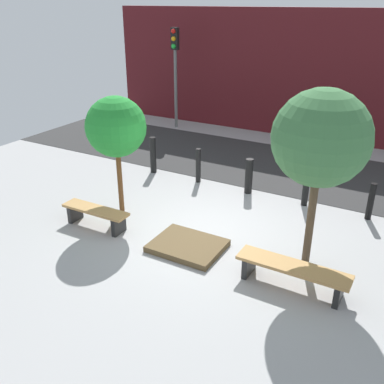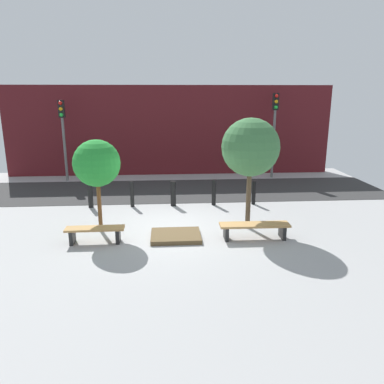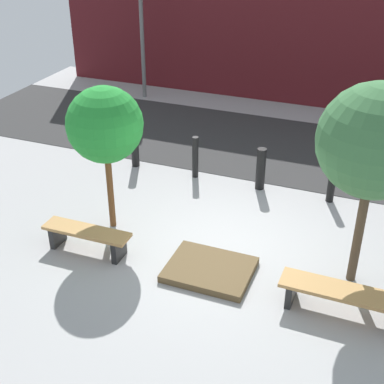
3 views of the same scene
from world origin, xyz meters
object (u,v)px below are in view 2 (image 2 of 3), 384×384
(tree_behind_left_bench, at_px, (97,164))
(bollard_right, at_px, (214,192))
(bollard_center, at_px, (173,193))
(bollard_far_right, at_px, (254,193))
(bollard_left, at_px, (132,194))
(traffic_light_west, at_px, (63,126))
(tree_behind_right_bench, at_px, (250,148))
(traffic_light_mid_west, at_px, (275,121))
(bench_left, at_px, (95,232))
(bench_right, at_px, (254,228))
(bollard_far_left, at_px, (90,193))
(planter_bed, at_px, (176,236))

(tree_behind_left_bench, height_order, bollard_right, tree_behind_left_bench)
(bollard_center, relative_size, bollard_far_right, 1.05)
(bollard_left, xyz_separation_m, bollard_far_right, (4.50, 0.00, -0.04))
(bollard_left, bearing_deg, traffic_light_west, 127.67)
(tree_behind_right_bench, relative_size, traffic_light_west, 0.90)
(bollard_left, relative_size, traffic_light_mid_west, 0.24)
(bench_left, distance_m, bollard_right, 5.04)
(bench_left, xyz_separation_m, traffic_light_mid_west, (7.18, 7.85, 2.45))
(bench_right, relative_size, bollard_left, 2.06)
(tree_behind_left_bench, xyz_separation_m, bollard_far_left, (-0.76, 2.48, -1.54))
(planter_bed, bearing_deg, bollard_far_left, 133.27)
(bench_right, distance_m, bollard_center, 4.06)
(bollard_center, xyz_separation_m, traffic_light_west, (-4.94, 4.46, 2.10))
(bollard_right, xyz_separation_m, traffic_light_mid_west, (3.44, 4.46, 2.28))
(bench_left, height_order, tree_behind_left_bench, tree_behind_left_bench)
(bollard_far_right, bearing_deg, bollard_left, 180.00)
(tree_behind_left_bench, height_order, traffic_light_mid_west, traffic_light_mid_west)
(bench_left, xyz_separation_m, bollard_right, (3.73, 3.39, 0.16))
(bollard_left, distance_m, traffic_light_west, 6.01)
(bollard_left, bearing_deg, planter_bed, -64.80)
(bollard_right, distance_m, bollard_far_right, 1.50)
(planter_bed, xyz_separation_m, bollard_right, (1.50, 3.19, 0.42))
(bench_left, distance_m, planter_bed, 2.26)
(bench_right, height_order, bollard_center, bollard_center)
(tree_behind_right_bench, bearing_deg, traffic_light_mid_west, 68.68)
(planter_bed, distance_m, bollard_far_left, 4.40)
(tree_behind_left_bench, distance_m, tree_behind_right_bench, 4.49)
(bench_right, height_order, traffic_light_west, traffic_light_west)
(bollard_right, height_order, bollard_far_right, bollard_right)
(planter_bed, bearing_deg, bollard_far_right, 46.73)
(traffic_light_mid_west, bearing_deg, bollard_right, -127.67)
(bollard_right, bearing_deg, bollard_far_left, 180.00)
(planter_bed, height_order, traffic_light_west, traffic_light_west)
(planter_bed, bearing_deg, bollard_left, 115.20)
(tree_behind_left_bench, bearing_deg, bench_right, -11.49)
(bench_right, height_order, bollard_far_right, bollard_far_right)
(tree_behind_left_bench, xyz_separation_m, bollard_left, (0.74, 2.48, -1.59))
(planter_bed, bearing_deg, traffic_light_west, 122.88)
(tree_behind_left_bench, bearing_deg, traffic_light_mid_west, 44.02)
(bench_right, bearing_deg, bollard_center, 124.08)
(bollard_far_left, height_order, traffic_light_mid_west, traffic_light_mid_west)
(tree_behind_left_bench, bearing_deg, bollard_center, 47.92)
(bollard_far_left, bearing_deg, traffic_light_mid_west, 29.32)
(traffic_light_west, height_order, traffic_light_mid_west, traffic_light_mid_west)
(bollard_center, bearing_deg, bollard_left, 180.00)
(bollard_left, bearing_deg, tree_behind_left_bench, -106.57)
(bench_right, xyz_separation_m, bollard_right, (-0.74, 3.39, 0.16))
(bollard_center, relative_size, bollard_right, 0.97)
(tree_behind_left_bench, height_order, bollard_center, tree_behind_left_bench)
(traffic_light_west, bearing_deg, bollard_center, -42.06)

